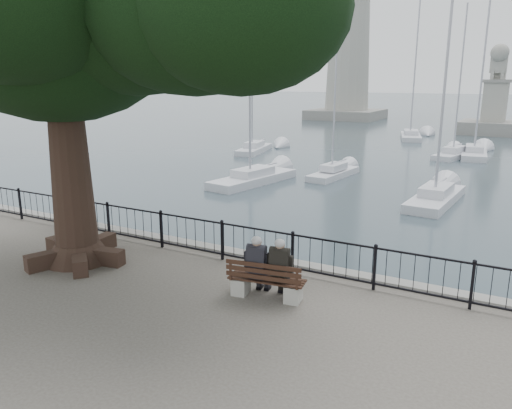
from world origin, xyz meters
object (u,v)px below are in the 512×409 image
Objects in this scene: tree at (88,2)px; person_left at (259,268)px; person_right at (281,271)px; lion_monument at (494,112)px; lighthouse at (350,28)px; bench at (266,285)px.

person_left is at bearing 3.38° from tree.
person_right is 0.15× the size of lion_monument.
bench is at bearing -72.63° from lighthouse.
lion_monument is at bearing 83.81° from tree.
person_left is 48.93m from lion_monument.
lion_monument is at bearing 89.28° from person_right.
tree reaches higher than person_left.
tree is at bearing -96.19° from lion_monument.
person_right is 64.81m from lighthouse.
person_right is 48.85m from lion_monument.
lighthouse is at bearing 107.20° from person_left.
lion_monument is (0.90, 48.98, 0.98)m from bench.
bench is 0.46m from person_right.
lighthouse is at bearing 107.66° from person_right.
bench is 0.40m from person_left.
tree is (-4.22, -0.25, 5.61)m from person_left.
person_right is at bearing 26.07° from bench.
tree is 63.18m from lighthouse.
tree is (-4.43, -0.19, 5.94)m from bench.
lion_monument is at bearing -31.11° from lighthouse.
person_right is at bearing -72.34° from lighthouse.
bench is 0.19× the size of lion_monument.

